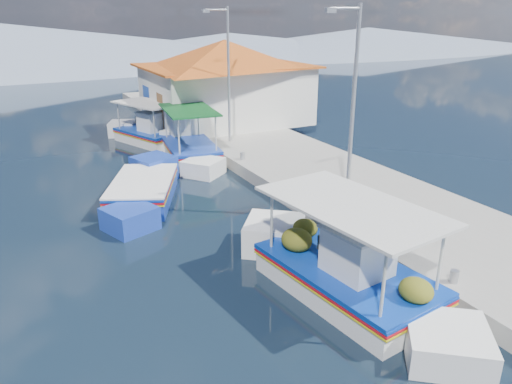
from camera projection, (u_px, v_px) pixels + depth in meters
name	position (u px, v px, depth m)	size (l,w,h in m)	color
ground	(245.00, 280.00, 12.01)	(160.00, 160.00, 0.00)	black
quay	(311.00, 171.00, 19.46)	(5.00, 44.00, 0.50)	gray
bollards	(275.00, 174.00, 17.79)	(0.20, 17.20, 0.30)	#A5A8AD
main_caique	(345.00, 274.00, 11.34)	(2.83, 7.67, 2.54)	white
caique_green_canopy	(190.00, 151.00, 21.81)	(2.59, 6.74, 2.54)	white
caique_blue_hull	(142.00, 192.00, 16.98)	(3.77, 6.10, 1.20)	#1A389C
caique_far	(149.00, 134.00, 24.55)	(3.37, 6.03, 2.26)	white
harbor_building	(225.00, 80.00, 26.19)	(10.49, 10.49, 4.40)	silver
lamp_post_near	(351.00, 99.00, 14.27)	(1.21, 0.14, 6.00)	#A5A8AD
lamp_post_far	(227.00, 69.00, 21.76)	(1.21, 0.14, 6.00)	#A5A8AD
mountain_ridge	(95.00, 48.00, 60.71)	(171.40, 96.00, 5.50)	slate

